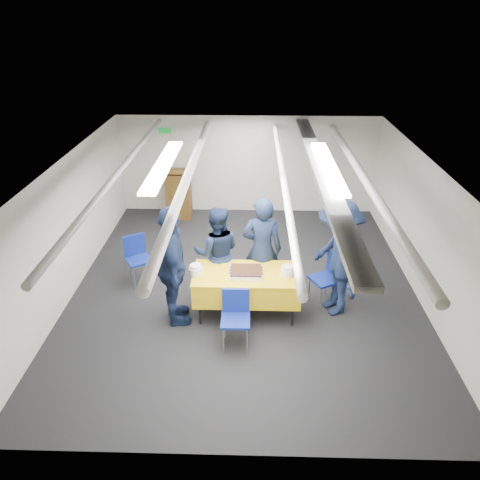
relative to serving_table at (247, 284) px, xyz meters
name	(u,v)px	position (x,y,z in m)	size (l,w,h in m)	color
ground	(245,287)	(-0.04, 0.79, -0.56)	(7.00, 7.00, 0.00)	black
room_shell	(251,184)	(0.05, 1.20, 1.25)	(6.00, 7.00, 2.30)	silver
serving_table	(247,284)	(0.00, 0.00, 0.00)	(1.69, 0.85, 0.77)	black
sheet_cake	(246,272)	(-0.01, -0.04, 0.25)	(0.52, 0.40, 0.09)	white
plate_stack_left	(196,270)	(-0.79, -0.05, 0.29)	(0.22, 0.22, 0.16)	white
plate_stack_right	(287,271)	(0.63, -0.05, 0.29)	(0.20, 0.20, 0.17)	white
podium	(179,193)	(-1.64, 3.84, 0.05)	(0.62, 0.53, 1.25)	brown
chair_near	(236,312)	(-0.15, -0.71, -0.03)	(0.42, 0.42, 0.87)	gray
chair_right	(329,274)	(1.37, 0.41, -0.03)	(0.57, 0.57, 0.87)	gray
chair_left	(137,254)	(-1.99, 1.00, -0.03)	(0.58, 0.58, 0.87)	gray
sailor_a	(262,250)	(0.24, 0.51, 0.36)	(0.67, 0.44, 1.84)	black
sailor_b	(217,253)	(-0.51, 0.56, 0.26)	(0.80, 0.62, 1.64)	black
sailor_c	(172,267)	(-1.13, -0.22, 0.42)	(1.15, 0.48, 1.97)	black
sailor_d	(337,258)	(1.42, 0.15, 0.41)	(1.26, 0.72, 1.95)	black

